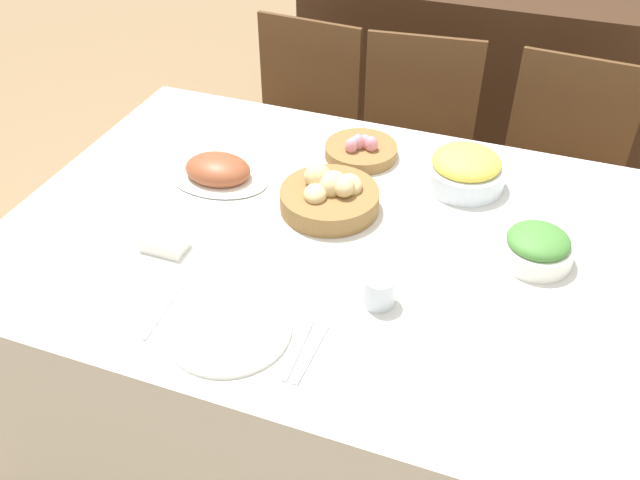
# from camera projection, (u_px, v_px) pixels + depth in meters

# --- Properties ---
(ground_plane) EXTENTS (12.00, 12.00, 0.00)m
(ground_plane) POSITION_uv_depth(u_px,v_px,m) (337.00, 424.00, 2.17)
(ground_plane) COLOR #937551
(dining_table) EXTENTS (1.69, 1.15, 0.78)m
(dining_table) POSITION_uv_depth(u_px,v_px,m) (339.00, 341.00, 1.93)
(dining_table) COLOR silver
(dining_table) RESTS_ON ground
(chair_far_right) EXTENTS (0.46, 0.46, 0.90)m
(chair_far_right) POSITION_uv_depth(u_px,v_px,m) (555.00, 181.00, 2.38)
(chair_far_right) COLOR brown
(chair_far_right) RESTS_ON ground
(chair_far_center) EXTENTS (0.46, 0.46, 0.90)m
(chair_far_center) POSITION_uv_depth(u_px,v_px,m) (412.00, 155.00, 2.52)
(chair_far_center) COLOR brown
(chair_far_center) RESTS_ON ground
(chair_far_left) EXTENTS (0.45, 0.45, 0.90)m
(chair_far_left) POSITION_uv_depth(u_px,v_px,m) (296.00, 133.00, 2.65)
(chair_far_left) COLOR brown
(chair_far_left) RESTS_ON ground
(sideboard) EXTENTS (1.57, 0.44, 0.89)m
(sideboard) POSITION_uv_depth(u_px,v_px,m) (478.00, 90.00, 3.05)
(sideboard) COLOR #3D2616
(sideboard) RESTS_ON ground
(bread_basket) EXTENTS (0.26, 0.26, 0.11)m
(bread_basket) POSITION_uv_depth(u_px,v_px,m) (330.00, 195.00, 1.75)
(bread_basket) COLOR olive
(bread_basket) RESTS_ON dining_table
(egg_basket) EXTENTS (0.21, 0.21, 0.08)m
(egg_basket) POSITION_uv_depth(u_px,v_px,m) (361.00, 150.00, 1.96)
(egg_basket) COLOR olive
(egg_basket) RESTS_ON dining_table
(ham_platter) EXTENTS (0.29, 0.20, 0.08)m
(ham_platter) POSITION_uv_depth(u_px,v_px,m) (218.00, 171.00, 1.87)
(ham_platter) COLOR white
(ham_platter) RESTS_ON dining_table
(pineapple_bowl) EXTENTS (0.22, 0.22, 0.11)m
(pineapple_bowl) POSITION_uv_depth(u_px,v_px,m) (465.00, 170.00, 1.83)
(pineapple_bowl) COLOR silver
(pineapple_bowl) RESTS_ON dining_table
(green_salad_bowl) EXTENTS (0.17, 0.17, 0.09)m
(green_salad_bowl) POSITION_uv_depth(u_px,v_px,m) (537.00, 247.00, 1.59)
(green_salad_bowl) COLOR white
(green_salad_bowl) RESTS_ON dining_table
(dinner_plate) EXTENTS (0.27, 0.27, 0.01)m
(dinner_plate) POSITION_uv_depth(u_px,v_px,m) (229.00, 329.00, 1.43)
(dinner_plate) COLOR white
(dinner_plate) RESTS_ON dining_table
(fork) EXTENTS (0.02, 0.18, 0.00)m
(fork) POSITION_uv_depth(u_px,v_px,m) (163.00, 312.00, 1.47)
(fork) COLOR silver
(fork) RESTS_ON dining_table
(knife) EXTENTS (0.02, 0.18, 0.00)m
(knife) POSITION_uv_depth(u_px,v_px,m) (299.00, 349.00, 1.39)
(knife) COLOR silver
(knife) RESTS_ON dining_table
(spoon) EXTENTS (0.02, 0.18, 0.00)m
(spoon) POSITION_uv_depth(u_px,v_px,m) (312.00, 353.00, 1.38)
(spoon) COLOR silver
(spoon) RESTS_ON dining_table
(drinking_cup) EXTENTS (0.08, 0.08, 0.07)m
(drinking_cup) POSITION_uv_depth(u_px,v_px,m) (379.00, 290.00, 1.48)
(drinking_cup) COLOR silver
(drinking_cup) RESTS_ON dining_table
(butter_dish) EXTENTS (0.11, 0.07, 0.03)m
(butter_dish) POSITION_uv_depth(u_px,v_px,m) (164.00, 244.00, 1.63)
(butter_dish) COLOR white
(butter_dish) RESTS_ON dining_table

